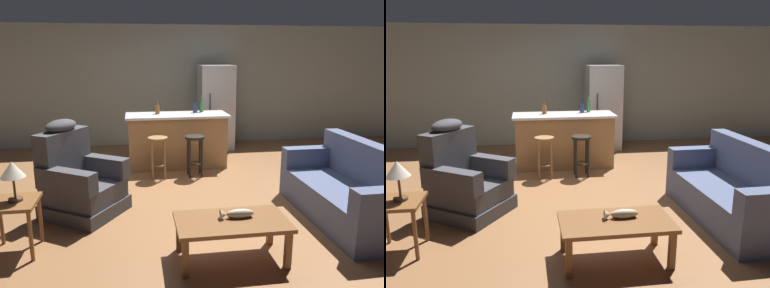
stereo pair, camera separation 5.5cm
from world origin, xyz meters
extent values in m
plane|color=brown|center=(0.00, 0.00, 0.00)|extent=(12.00, 12.00, 0.00)
cube|color=#939E93|center=(0.00, 3.12, 1.30)|extent=(12.00, 0.05, 2.60)
cube|color=brown|center=(0.16, -1.91, 0.40)|extent=(1.10, 0.60, 0.04)
cube|color=brown|center=(-0.33, -2.15, 0.19)|extent=(0.06, 0.06, 0.38)
cube|color=brown|center=(0.65, -2.15, 0.19)|extent=(0.06, 0.06, 0.38)
cube|color=brown|center=(-0.33, -1.67, 0.19)|extent=(0.06, 0.06, 0.38)
cube|color=brown|center=(0.65, -1.67, 0.19)|extent=(0.06, 0.06, 0.38)
cube|color=#4C3823|center=(0.26, -1.87, 0.43)|extent=(0.22, 0.07, 0.01)
ellipsoid|color=tan|center=(0.26, -1.87, 0.46)|extent=(0.28, 0.09, 0.09)
cone|color=tan|center=(0.09, -1.87, 0.46)|extent=(0.06, 0.10, 0.10)
cube|color=#4C5675|center=(1.76, -1.19, 0.10)|extent=(0.86, 1.91, 0.20)
cube|color=#4C5675|center=(1.76, -1.19, 0.31)|extent=(0.86, 1.91, 0.22)
cube|color=#4C5675|center=(2.08, -1.19, 0.68)|extent=(0.22, 1.90, 0.52)
cube|color=#4C5675|center=(1.75, -0.34, 0.56)|extent=(0.84, 0.21, 0.28)
cube|color=#3D3D42|center=(-1.40, -0.57, 0.09)|extent=(1.16, 1.16, 0.18)
cube|color=#3D3D42|center=(-1.40, -0.57, 0.30)|extent=(1.08, 1.07, 0.24)
cube|color=#3D3D42|center=(-1.65, -0.41, 0.74)|extent=(0.61, 0.77, 0.64)
ellipsoid|color=#3D3D42|center=(-1.65, -0.41, 1.12)|extent=(0.47, 0.53, 0.16)
cube|color=#3D3D42|center=(-1.20, -0.31, 0.55)|extent=(0.77, 0.58, 0.26)
cube|color=#3D3D42|center=(-1.56, -0.86, 0.55)|extent=(0.77, 0.58, 0.26)
cube|color=brown|center=(-1.98, -1.45, 0.54)|extent=(0.48, 0.48, 0.04)
cylinder|color=brown|center=(-1.78, -1.65, 0.26)|extent=(0.04, 0.04, 0.52)
cylinder|color=brown|center=(-2.18, -1.25, 0.26)|extent=(0.04, 0.04, 0.52)
cylinder|color=brown|center=(-1.78, -1.25, 0.26)|extent=(0.04, 0.04, 0.52)
cylinder|color=#4C3823|center=(-1.94, -1.45, 0.58)|extent=(0.14, 0.14, 0.03)
cylinder|color=#4C3823|center=(-1.94, -1.45, 0.70)|extent=(0.02, 0.02, 0.22)
cone|color=#BCB29E|center=(-1.94, -1.45, 0.89)|extent=(0.24, 0.24, 0.16)
cube|color=#9E7042|center=(0.00, 1.35, 0.45)|extent=(1.71, 0.63, 0.91)
cube|color=silver|center=(0.00, 1.35, 0.93)|extent=(1.80, 0.70, 0.04)
cylinder|color=olive|center=(-0.38, 0.72, 0.66)|extent=(0.32, 0.32, 0.04)
torus|color=olive|center=(-0.38, 0.72, 0.22)|extent=(0.23, 0.23, 0.02)
cylinder|color=olive|center=(-0.48, 0.62, 0.32)|extent=(0.04, 0.04, 0.64)
cylinder|color=olive|center=(-0.28, 0.62, 0.32)|extent=(0.04, 0.04, 0.64)
cylinder|color=olive|center=(-0.48, 0.82, 0.32)|extent=(0.04, 0.04, 0.64)
cylinder|color=olive|center=(-0.28, 0.82, 0.32)|extent=(0.04, 0.04, 0.64)
cylinder|color=black|center=(0.22, 0.72, 0.66)|extent=(0.32, 0.32, 0.04)
torus|color=black|center=(0.22, 0.72, 0.22)|extent=(0.23, 0.23, 0.02)
cylinder|color=black|center=(0.12, 0.62, 0.32)|extent=(0.04, 0.04, 0.64)
cylinder|color=black|center=(0.32, 0.62, 0.32)|extent=(0.04, 0.04, 0.64)
cylinder|color=black|center=(0.12, 0.82, 0.32)|extent=(0.04, 0.04, 0.64)
cylinder|color=black|center=(0.32, 0.82, 0.32)|extent=(0.04, 0.04, 0.64)
cube|color=#B7B7BC|center=(0.96, 2.55, 0.88)|extent=(0.70, 0.66, 1.76)
cylinder|color=#333338|center=(0.77, 2.20, 0.97)|extent=(0.02, 0.02, 0.50)
cylinder|color=#23284C|center=(0.35, 1.48, 1.04)|extent=(0.08, 0.08, 0.17)
cylinder|color=#23284C|center=(0.35, 1.48, 1.16)|extent=(0.03, 0.03, 0.07)
cylinder|color=#2D6B38|center=(0.48, 1.55, 1.05)|extent=(0.07, 0.07, 0.20)
cylinder|color=#2D6B38|center=(0.48, 1.55, 1.19)|extent=(0.03, 0.03, 0.09)
cylinder|color=brown|center=(-0.34, 1.43, 1.03)|extent=(0.08, 0.08, 0.16)
cylinder|color=brown|center=(-0.34, 1.43, 1.14)|extent=(0.03, 0.03, 0.07)
camera|label=1|loc=(-0.73, -5.17, 2.00)|focal=35.00mm
camera|label=2|loc=(-0.68, -5.18, 2.00)|focal=35.00mm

